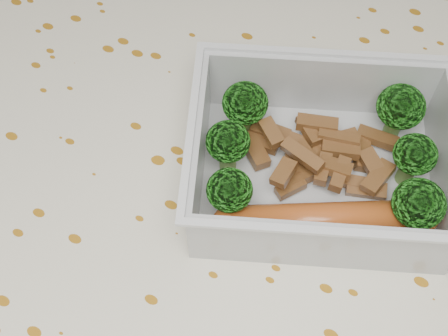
% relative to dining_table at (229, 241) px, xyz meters
% --- Properties ---
extents(dining_table, '(1.40, 0.90, 0.75)m').
position_rel_dining_table_xyz_m(dining_table, '(0.00, 0.00, 0.00)').
color(dining_table, brown).
rests_on(dining_table, ground).
extents(tablecloth, '(1.46, 0.96, 0.19)m').
position_rel_dining_table_xyz_m(tablecloth, '(0.00, 0.00, 0.05)').
color(tablecloth, silver).
rests_on(tablecloth, dining_table).
extents(lunch_container, '(0.21, 0.19, 0.06)m').
position_rel_dining_table_xyz_m(lunch_container, '(0.05, 0.03, 0.11)').
color(lunch_container, silver).
rests_on(lunch_container, tablecloth).
extents(broccoli_florets, '(0.16, 0.14, 0.05)m').
position_rel_dining_table_xyz_m(broccoli_florets, '(0.05, 0.04, 0.12)').
color(broccoli_florets, '#608C3F').
rests_on(broccoli_florets, lunch_container).
extents(meat_pile, '(0.11, 0.08, 0.03)m').
position_rel_dining_table_xyz_m(meat_pile, '(0.05, 0.05, 0.10)').
color(meat_pile, brown).
rests_on(meat_pile, lunch_container).
extents(sausage, '(0.13, 0.08, 0.02)m').
position_rel_dining_table_xyz_m(sausage, '(0.07, 0.00, 0.11)').
color(sausage, '#AE4E1C').
rests_on(sausage, lunch_container).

